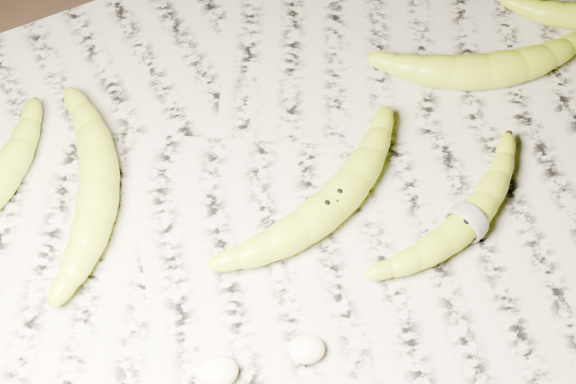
{
  "coord_description": "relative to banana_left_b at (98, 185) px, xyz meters",
  "views": [
    {
      "loc": [
        -0.03,
        -0.37,
        0.69
      ],
      "look_at": [
        0.01,
        0.03,
        0.05
      ],
      "focal_mm": 50.0,
      "sensor_mm": 36.0,
      "label": 1
    }
  ],
  "objects": [
    {
      "name": "ground",
      "position": [
        0.17,
        -0.07,
        -0.03
      ],
      "size": [
        3.0,
        3.0,
        0.0
      ],
      "primitive_type": "plane",
      "color": "black",
      "rests_on": "ground"
    },
    {
      "name": "newspaper_patch",
      "position": [
        0.21,
        -0.04,
        -0.02
      ],
      "size": [
        0.9,
        0.7,
        0.01
      ],
      "primitive_type": "cube",
      "color": "#ACA893",
      "rests_on": "ground"
    },
    {
      "name": "banana_left_b",
      "position": [
        0.0,
        0.0,
        0.0
      ],
      "size": [
        0.07,
        0.21,
        0.04
      ],
      "primitive_type": null,
      "rotation": [
        0.0,
        0.0,
        1.54
      ],
      "color": "#ADC318",
      "rests_on": "newspaper_patch"
    },
    {
      "name": "banana_center",
      "position": [
        0.22,
        -0.05,
        -0.0
      ],
      "size": [
        0.21,
        0.19,
        0.04
      ],
      "primitive_type": null,
      "rotation": [
        0.0,
        0.0,
        0.69
      ],
      "color": "#ADC318",
      "rests_on": "newspaper_patch"
    },
    {
      "name": "banana_taped",
      "position": [
        0.35,
        -0.08,
        -0.0
      ],
      "size": [
        0.18,
        0.16,
        0.03
      ],
      "primitive_type": null,
      "rotation": [
        0.0,
        0.0,
        0.69
      ],
      "color": "#ADC318",
      "rests_on": "newspaper_patch"
    },
    {
      "name": "banana_upper_a",
      "position": [
        0.41,
        0.1,
        -0.0
      ],
      "size": [
        0.21,
        0.07,
        0.04
      ],
      "primitive_type": null,
      "rotation": [
        0.0,
        0.0,
        0.02
      ],
      "color": "#ADC318",
      "rests_on": "newspaper_patch"
    },
    {
      "name": "measuring_tape",
      "position": [
        0.35,
        -0.08,
        -0.0
      ],
      "size": [
        0.03,
        0.03,
        0.04
      ],
      "primitive_type": "torus",
      "rotation": [
        0.0,
        1.57,
        0.69
      ],
      "color": "white",
      "rests_on": "newspaper_patch"
    },
    {
      "name": "flesh_chunk_a",
      "position": [
        0.1,
        -0.2,
        -0.01
      ],
      "size": [
        0.04,
        0.03,
        0.02
      ],
      "primitive_type": "ellipsoid",
      "color": "beige",
      "rests_on": "newspaper_patch"
    },
    {
      "name": "flesh_chunk_c",
      "position": [
        0.18,
        -0.18,
        -0.01
      ],
      "size": [
        0.03,
        0.03,
        0.02
      ],
      "primitive_type": "ellipsoid",
      "color": "beige",
      "rests_on": "newspaper_patch"
    }
  ]
}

